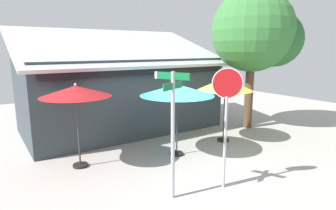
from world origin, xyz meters
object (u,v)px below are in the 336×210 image
Objects in this scene: street_sign_post at (173,123)px; shade_tree at (258,33)px; patio_umbrella_crimson_left at (76,92)px; stop_sign at (226,107)px; patio_umbrella_teal_center at (177,91)px; patio_umbrella_mustard_right at (225,84)px.

shade_tree is (6.62, 3.15, 2.33)m from street_sign_post.
stop_sign is at bearing -51.46° from patio_umbrella_crimson_left.
patio_umbrella_teal_center is (1.71, 2.23, 0.35)m from street_sign_post.
patio_umbrella_teal_center is at bearing 52.53° from street_sign_post.
patio_umbrella_mustard_right is (2.68, 2.73, 0.08)m from stop_sign.
patio_umbrella_teal_center is 2.36m from patio_umbrella_mustard_right.
stop_sign is at bearing -12.11° from street_sign_post.
stop_sign is (1.39, -0.30, 0.28)m from street_sign_post.
patio_umbrella_crimson_left reaches higher than patio_umbrella_mustard_right.
street_sign_post is 2.84m from patio_umbrella_teal_center.
patio_umbrella_crimson_left is 1.03× the size of patio_umbrella_teal_center.
patio_umbrella_crimson_left is at bearing -179.31° from shade_tree.
shade_tree is (5.23, 3.45, 2.05)m from stop_sign.
street_sign_post is 0.50× the size of shade_tree.
shade_tree is (2.55, 0.72, 1.97)m from patio_umbrella_mustard_right.
patio_umbrella_crimson_left is 3.11m from patio_umbrella_teal_center.
street_sign_post is 1.23× the size of patio_umbrella_teal_center.
patio_umbrella_crimson_left is (-2.67, 3.35, 0.16)m from stop_sign.
patio_umbrella_crimson_left is at bearing 173.40° from patio_umbrella_mustard_right.
patio_umbrella_mustard_right is 3.30m from shade_tree.
stop_sign is 1.21× the size of patio_umbrella_mustard_right.
street_sign_post is 7.69m from shade_tree.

